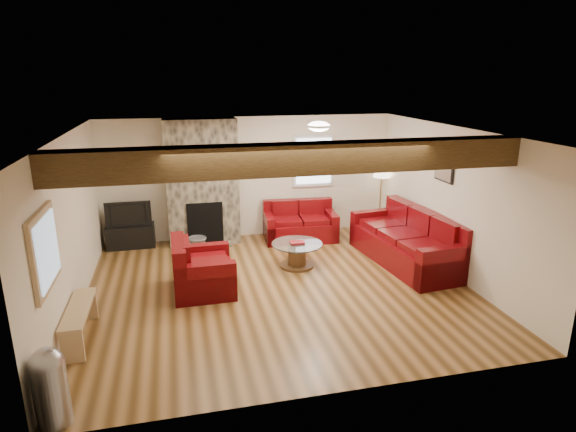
# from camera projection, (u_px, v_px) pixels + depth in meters

# --- Properties ---
(room) EXTENTS (8.00, 8.00, 8.00)m
(room) POSITION_uv_depth(u_px,v_px,m) (278.00, 213.00, 7.41)
(room) COLOR #563716
(room) RESTS_ON ground
(floor) EXTENTS (6.00, 6.00, 0.00)m
(floor) POSITION_uv_depth(u_px,v_px,m) (279.00, 288.00, 7.77)
(floor) COLOR #563716
(floor) RESTS_ON ground
(oak_beam) EXTENTS (6.00, 0.36, 0.38)m
(oak_beam) POSITION_uv_depth(u_px,v_px,m) (299.00, 159.00, 5.94)
(oak_beam) COLOR black
(oak_beam) RESTS_ON room
(chimney_breast) EXTENTS (1.40, 0.67, 2.50)m
(chimney_breast) POSITION_uv_depth(u_px,v_px,m) (202.00, 184.00, 9.52)
(chimney_breast) COLOR #342E28
(chimney_breast) RESTS_ON floor
(back_window) EXTENTS (0.90, 0.08, 1.10)m
(back_window) POSITION_uv_depth(u_px,v_px,m) (314.00, 161.00, 10.15)
(back_window) COLOR silver
(back_window) RESTS_ON room
(hatch_window) EXTENTS (0.08, 1.00, 0.90)m
(hatch_window) POSITION_uv_depth(u_px,v_px,m) (45.00, 250.00, 5.30)
(hatch_window) COLOR tan
(hatch_window) RESTS_ON room
(ceiling_dome) EXTENTS (0.40, 0.40, 0.18)m
(ceiling_dome) POSITION_uv_depth(u_px,v_px,m) (319.00, 128.00, 8.11)
(ceiling_dome) COLOR white
(ceiling_dome) RESTS_ON room
(artwork_back) EXTENTS (0.42, 0.06, 0.52)m
(artwork_back) POSITION_uv_depth(u_px,v_px,m) (257.00, 156.00, 9.84)
(artwork_back) COLOR black
(artwork_back) RESTS_ON room
(artwork_right) EXTENTS (0.06, 0.55, 0.42)m
(artwork_right) POSITION_uv_depth(u_px,v_px,m) (444.00, 169.00, 8.20)
(artwork_right) COLOR black
(artwork_right) RESTS_ON room
(sofa_three) EXTENTS (1.29, 2.56, 0.95)m
(sofa_three) POSITION_uv_depth(u_px,v_px,m) (406.00, 238.00, 8.68)
(sofa_three) COLOR #470509
(sofa_three) RESTS_ON floor
(loveseat) EXTENTS (1.53, 0.95, 0.78)m
(loveseat) POSITION_uv_depth(u_px,v_px,m) (300.00, 221.00, 9.94)
(loveseat) COLOR #470509
(loveseat) RESTS_ON floor
(armchair_red) EXTENTS (0.94, 1.07, 0.85)m
(armchair_red) POSITION_uv_depth(u_px,v_px,m) (203.00, 265.00, 7.55)
(armchair_red) COLOR #470509
(armchair_red) RESTS_ON floor
(coffee_table) EXTENTS (0.90, 0.90, 0.47)m
(coffee_table) POSITION_uv_depth(u_px,v_px,m) (297.00, 255.00, 8.56)
(coffee_table) COLOR #472B16
(coffee_table) RESTS_ON floor
(tv_cabinet) EXTENTS (0.92, 0.37, 0.46)m
(tv_cabinet) POSITION_uv_depth(u_px,v_px,m) (131.00, 236.00, 9.52)
(tv_cabinet) COLOR black
(tv_cabinet) RESTS_ON floor
(television) EXTENTS (0.86, 0.11, 0.50)m
(television) POSITION_uv_depth(u_px,v_px,m) (129.00, 213.00, 9.38)
(television) COLOR black
(television) RESTS_ON tv_cabinet
(floor_lamp) EXTENTS (0.37, 0.37, 1.45)m
(floor_lamp) POSITION_uv_depth(u_px,v_px,m) (382.00, 175.00, 10.31)
(floor_lamp) COLOR #B48B4B
(floor_lamp) RESTS_ON floor
(pine_bench) EXTENTS (0.28, 1.20, 0.45)m
(pine_bench) POSITION_uv_depth(u_px,v_px,m) (80.00, 324.00, 6.20)
(pine_bench) COLOR tan
(pine_bench) RESTS_ON floor
(pedal_bin) EXTENTS (0.34, 0.34, 0.83)m
(pedal_bin) POSITION_uv_depth(u_px,v_px,m) (50.00, 387.00, 4.64)
(pedal_bin) COLOR #A0A0A5
(pedal_bin) RESTS_ON floor
(coal_bucket) EXTENTS (0.37, 0.37, 0.35)m
(coal_bucket) POSITION_uv_depth(u_px,v_px,m) (197.00, 246.00, 9.14)
(coal_bucket) COLOR slate
(coal_bucket) RESTS_ON floor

